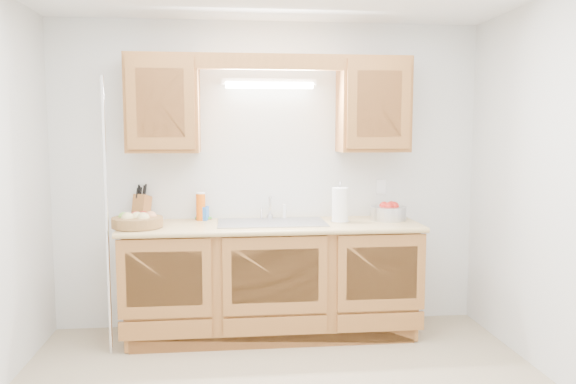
{
  "coord_description": "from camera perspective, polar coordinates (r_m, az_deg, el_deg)",
  "views": [
    {
      "loc": [
        -0.33,
        -3.12,
        1.61
      ],
      "look_at": [
        0.09,
        0.85,
        1.18
      ],
      "focal_mm": 35.0,
      "sensor_mm": 36.0,
      "label": 1
    }
  ],
  "objects": [
    {
      "name": "room",
      "position": [
        3.16,
        -0.0,
        -0.42
      ],
      "size": [
        3.52,
        3.5,
        2.5
      ],
      "color": "tan",
      "rests_on": "ground"
    },
    {
      "name": "fluorescent_fixture",
      "position": [
        4.57,
        -1.9,
        10.97
      ],
      "size": [
        0.76,
        0.08,
        0.08
      ],
      "color": "white",
      "rests_on": "room"
    },
    {
      "name": "wire_shelf_pole",
      "position": [
        4.2,
        -17.95,
        -2.54
      ],
      "size": [
        0.03,
        0.03,
        2.0
      ],
      "primitive_type": "cylinder",
      "color": "silver",
      "rests_on": "ground"
    },
    {
      "name": "base_cabinets",
      "position": [
        4.49,
        -1.63,
        -8.98
      ],
      "size": [
        2.2,
        0.6,
        0.86
      ],
      "primitive_type": "cube",
      "color": "#A56330",
      "rests_on": "ground"
    },
    {
      "name": "upper_cabinet_right",
      "position": [
        4.61,
        8.64,
        8.72
      ],
      "size": [
        0.55,
        0.33,
        0.75
      ],
      "primitive_type": "cube",
      "color": "#A56330",
      "rests_on": "room"
    },
    {
      "name": "upper_cabinet_left",
      "position": [
        4.49,
        -12.56,
        8.72
      ],
      "size": [
        0.55,
        0.33,
        0.75
      ],
      "primitive_type": "cube",
      "color": "#A56330",
      "rests_on": "room"
    },
    {
      "name": "paper_towel",
      "position": [
        4.44,
        5.31,
        -1.34
      ],
      "size": [
        0.16,
        0.16,
        0.32
      ],
      "rotation": [
        0.0,
        0.0,
        0.0
      ],
      "color": "silver",
      "rests_on": "countertop"
    },
    {
      "name": "knife_block",
      "position": [
        4.64,
        -14.66,
        -1.52
      ],
      "size": [
        0.16,
        0.2,
        0.31
      ],
      "rotation": [
        0.0,
        0.0,
        -0.38
      ],
      "color": "#A56330",
      "rests_on": "countertop"
    },
    {
      "name": "countertop",
      "position": [
        4.38,
        -1.63,
        -3.47
      ],
      "size": [
        2.3,
        0.63,
        0.04
      ],
      "primitive_type": "cube",
      "color": "tan",
      "rests_on": "base_cabinets"
    },
    {
      "name": "sponge",
      "position": [
        4.61,
        -8.58,
        -2.69
      ],
      "size": [
        0.13,
        0.11,
        0.02
      ],
      "rotation": [
        0.0,
        0.0,
        0.41
      ],
      "color": "#CC333F",
      "rests_on": "countertop"
    },
    {
      "name": "soap_bottle",
      "position": [
        4.58,
        -8.61,
        -1.82
      ],
      "size": [
        0.09,
        0.1,
        0.17
      ],
      "primitive_type": "imported",
      "rotation": [
        0.0,
        0.0,
        -0.31
      ],
      "color": "blue",
      "rests_on": "countertop"
    },
    {
      "name": "apple_bowl",
      "position": [
        4.61,
        10.16,
        -2.01
      ],
      "size": [
        0.32,
        0.32,
        0.15
      ],
      "rotation": [
        0.0,
        0.0,
        -0.12
      ],
      "color": "silver",
      "rests_on": "countertop"
    },
    {
      "name": "fruit_basket",
      "position": [
        4.33,
        -15.06,
        -2.83
      ],
      "size": [
        0.4,
        0.4,
        0.12
      ],
      "rotation": [
        0.0,
        0.0,
        -0.08
      ],
      "color": "olive",
      "rests_on": "countertop"
    },
    {
      "name": "valance",
      "position": [
        4.36,
        -1.69,
        13.1
      ],
      "size": [
        2.2,
        0.05,
        0.12
      ],
      "primitive_type": "cube",
      "color": "#A56330",
      "rests_on": "room"
    },
    {
      "name": "sink",
      "position": [
        4.41,
        -1.65,
        -4.09
      ],
      "size": [
        0.84,
        0.46,
        0.36
      ],
      "color": "#9E9EA3",
      "rests_on": "countertop"
    },
    {
      "name": "orange_canister",
      "position": [
        4.58,
        -8.86,
        -1.44
      ],
      "size": [
        0.1,
        0.1,
        0.23
      ],
      "rotation": [
        0.0,
        0.0,
        0.36
      ],
      "color": "#E75F0C",
      "rests_on": "countertop"
    },
    {
      "name": "outlet_plate",
      "position": [
        4.81,
        9.42,
        0.55
      ],
      "size": [
        0.08,
        0.01,
        0.12
      ],
      "primitive_type": "cube",
      "color": "white",
      "rests_on": "room"
    }
  ]
}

